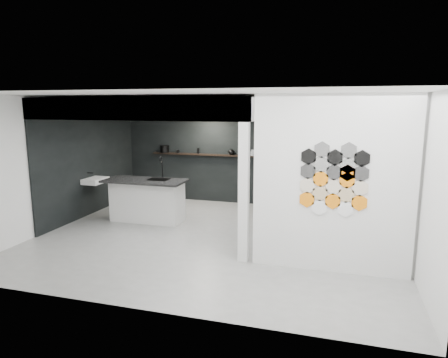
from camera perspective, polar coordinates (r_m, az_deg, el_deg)
The scene contains 17 objects.
floor at distance 8.09m, azimuth -1.29°, elevation -8.41°, with size 7.00×6.00×0.01m, color gray.
partition_panel at distance 6.41m, azimuth 15.16°, elevation -0.80°, with size 2.45×0.15×2.80m, color silver.
bay_clad_back at distance 10.98m, azimuth -3.12°, elevation 2.94°, with size 4.40×0.04×2.35m, color black.
bay_clad_left at distance 10.21m, azimuth -18.45°, elevation 1.85°, with size 0.04×4.00×2.35m, color black.
bulkhead at distance 9.05m, azimuth -7.40°, elevation 9.99°, with size 4.40×4.00×0.40m, color silver.
corner_column at distance 6.63m, azimuth 2.83°, elevation -2.07°, with size 0.16×0.16×2.35m, color silver.
fascia_beam at distance 7.33m, azimuth -13.49°, elevation 9.70°, with size 4.40×0.16×0.40m, color silver.
wall_basin at distance 9.98m, azimuth -17.91°, elevation -0.21°, with size 0.40×0.60×0.12m, color silver.
display_shelf at distance 10.83m, azimuth -2.81°, elevation 3.51°, with size 3.00×0.15×0.04m, color black.
kitchen_island at distance 9.26m, azimuth -10.91°, elevation -2.90°, with size 1.84×0.82×1.48m.
stockpot at distance 11.25m, azimuth -8.50°, elevation 4.28°, with size 0.24×0.24×0.20m, color black.
kettle at distance 10.60m, azimuth 1.06°, elevation 3.86°, with size 0.17×0.17×0.14m, color black.
glass_bowl at distance 10.46m, azimuth 4.20°, elevation 3.65°, with size 0.15×0.15×0.11m, color gray.
glass_vase at distance 10.46m, azimuth 4.21°, elevation 3.78°, with size 0.11×0.11×0.15m, color gray.
bottle_dark at distance 10.88m, azimuth -3.69°, elevation 4.04°, with size 0.06×0.06×0.15m, color black.
utensil_cup at distance 11.10m, azimuth -6.63°, elevation 3.95°, with size 0.07×0.07×0.09m, color black.
hex_tile_cluster at distance 6.31m, azimuth 15.49°, elevation -0.03°, with size 1.04×0.02×1.16m.
Camera 1 is at (2.31, -7.30, 2.62)m, focal length 32.00 mm.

